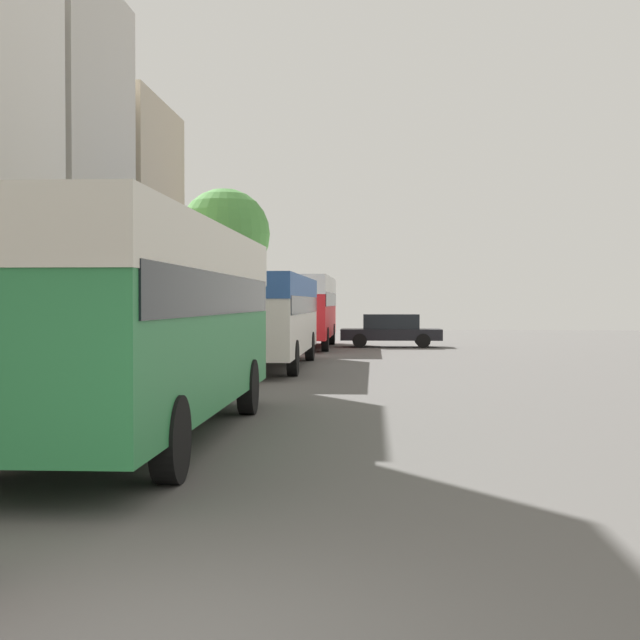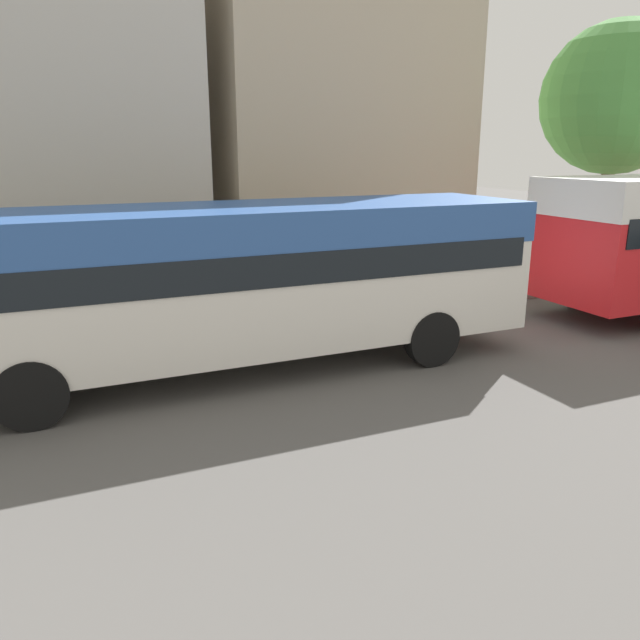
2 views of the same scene
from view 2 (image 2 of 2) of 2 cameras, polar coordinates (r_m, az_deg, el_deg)
name	(u,v)px [view 2 (image 2 of 2)]	position (r m, az deg, el deg)	size (l,w,h in m)	color
building_far_terrace	(52,66)	(17.51, -23.31, 20.53)	(6.15, 6.11, 11.32)	beige
building_end_row	(323,114)	(18.79, 0.26, 18.29)	(5.67, 6.79, 9.37)	#BCAD93
bus_following	(233,265)	(10.59, -7.96, 4.98)	(2.63, 10.52, 2.83)	silver
pedestrian_near_curb	(577,251)	(18.52, 22.41, 5.88)	(0.42, 0.42, 1.76)	#232838
street_tree	(617,99)	(19.95, 25.52, 17.76)	(4.11, 4.11, 6.97)	brown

